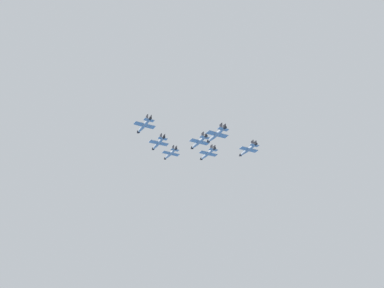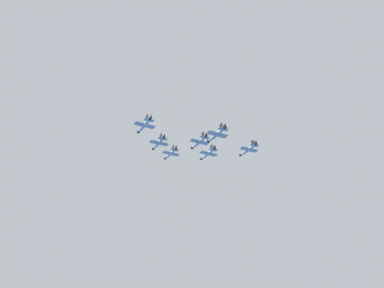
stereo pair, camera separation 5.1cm
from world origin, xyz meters
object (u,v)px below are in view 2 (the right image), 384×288
Objects in this scene: jet_right_outer at (248,150)px; jet_slot_rear at (199,142)px; jet_lead at (170,154)px; jet_trailing at (216,135)px; jet_left_wingman at (158,143)px; jet_right_wingman at (208,154)px; jet_left_outer at (144,126)px.

jet_slot_rear is at bearing 90.19° from jet_right_outer.
jet_lead is 0.95× the size of jet_trailing.
jet_trailing is (-2.67, -38.47, -8.10)m from jet_left_wingman.
jet_right_outer is 0.97× the size of jet_trailing.
jet_right_wingman reaches higher than jet_right_outer.
jet_right_wingman reaches higher than jet_left_outer.
jet_lead is at bearing -39.52° from jet_left_wingman.
jet_right_outer is (53.77, -27.39, 0.50)m from jet_left_outer.
jet_left_outer is (-48.38, 4.73, -2.37)m from jet_right_wingman.
jet_lead is at bearing -0.51° from jet_trailing.
jet_lead is 54.77m from jet_trailing.
jet_slot_rear is 18.23m from jet_trailing.
jet_left_outer is (-21.50, -8.97, -1.96)m from jet_left_wingman.
jet_left_wingman is 48.63m from jet_right_outer.
jet_left_outer is 0.97× the size of jet_trailing.
jet_right_wingman reaches higher than jet_trailing.
jet_lead is at bearing 39.64° from jet_right_wingman.
jet_left_wingman is at bearing 89.27° from jet_right_wingman.
jet_right_wingman is (26.88, -13.69, 0.41)m from jet_left_wingman.
jet_left_wingman is 23.62m from jet_slot_rear.
jet_slot_rear is at bearing 179.16° from jet_lead.
jet_left_outer is at bearing 59.02° from jet_trailing.
jet_right_wingman is 1.01× the size of jet_right_outer.
jet_lead is 47.06m from jet_left_outer.
jet_slot_rear reaches higher than jet_trailing.
jet_left_outer is 1.01× the size of jet_slot_rear.
jet_lead is 0.99× the size of jet_slot_rear.
jet_right_wingman is 23.37m from jet_right_outer.
jet_lead is at bearing -0.68° from jet_slot_rear.
jet_right_wingman is at bearing -41.04° from jet_slot_rear.
jet_right_wingman is (5.39, -22.66, -4.35)m from jet_lead.
jet_left_wingman is 39.41m from jet_trailing.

